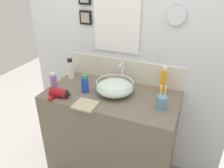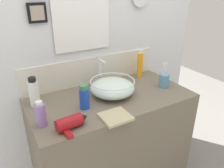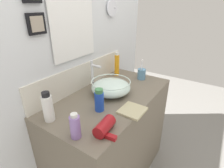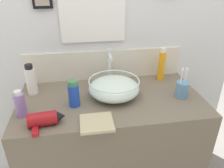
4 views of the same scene
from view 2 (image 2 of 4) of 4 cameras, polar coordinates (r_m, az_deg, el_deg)
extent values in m
cube|color=#6B6051|center=(1.85, -0.19, -16.09)|extent=(1.17, 0.61, 0.92)
cube|color=silver|center=(1.75, -5.80, 11.33)|extent=(2.05, 0.06, 2.55)
cube|color=beige|center=(1.79, -4.98, 3.62)|extent=(1.15, 0.02, 0.22)
cube|color=white|center=(1.66, -7.98, 17.19)|extent=(0.38, 0.01, 0.44)
cube|color=white|center=(1.65, -7.89, 17.17)|extent=(0.44, 0.01, 0.50)
cube|color=black|center=(1.56, -18.97, 17.16)|extent=(0.12, 0.02, 0.13)
cube|color=gray|center=(1.55, -18.90, 17.14)|extent=(0.09, 0.01, 0.09)
ellipsoid|color=silver|center=(1.59, 0.12, -0.98)|extent=(0.33, 0.33, 0.12)
torus|color=silver|center=(1.57, 0.12, 0.80)|extent=(0.32, 0.32, 0.01)
torus|color=#B2B7BC|center=(1.62, 0.12, -2.70)|extent=(0.12, 0.12, 0.01)
cylinder|color=silver|center=(1.73, -3.14, 3.07)|extent=(0.02, 0.02, 0.23)
cylinder|color=silver|center=(1.65, -2.46, 5.86)|extent=(0.02, 0.10, 0.02)
cylinder|color=silver|center=(1.69, -3.24, 7.11)|extent=(0.02, 0.02, 0.03)
cylinder|color=maroon|center=(1.27, -11.10, -9.88)|extent=(0.16, 0.09, 0.08)
cone|color=black|center=(1.30, -7.31, -8.59)|extent=(0.05, 0.07, 0.06)
cube|color=maroon|center=(1.23, -11.56, -12.51)|extent=(0.04, 0.09, 0.02)
cylinder|color=#598CB2|center=(1.78, 13.43, 0.90)|extent=(0.08, 0.08, 0.10)
cylinder|color=white|center=(1.78, 13.77, 2.28)|extent=(0.01, 0.01, 0.18)
cube|color=white|center=(1.74, 14.08, 5.22)|extent=(0.01, 0.01, 0.02)
cylinder|color=white|center=(1.75, 13.15, 2.06)|extent=(0.01, 0.01, 0.18)
cube|color=white|center=(1.71, 13.46, 5.11)|extent=(0.01, 0.01, 0.02)
cylinder|color=blue|center=(1.43, -7.22, -3.82)|extent=(0.07, 0.07, 0.14)
cylinder|color=#3F7F4C|center=(1.39, -7.40, -0.80)|extent=(0.06, 0.06, 0.03)
cylinder|color=#8C6BB2|center=(1.31, -18.09, -7.75)|extent=(0.06, 0.06, 0.14)
cylinder|color=silver|center=(1.28, -18.55, -4.75)|extent=(0.04, 0.04, 0.02)
cylinder|color=white|center=(1.53, -19.65, -2.41)|extent=(0.07, 0.07, 0.18)
cylinder|color=black|center=(1.49, -20.19, 1.10)|extent=(0.05, 0.05, 0.03)
cylinder|color=orange|center=(1.91, 7.29, 4.90)|extent=(0.05, 0.05, 0.22)
cylinder|color=silver|center=(1.88, 7.49, 8.45)|extent=(0.04, 0.04, 0.03)
cube|color=tan|center=(1.35, 0.90, -8.55)|extent=(0.18, 0.16, 0.02)
camera|label=1|loc=(1.40, 77.89, 15.02)|focal=35.00mm
camera|label=3|loc=(0.63, -64.97, 6.01)|focal=28.00mm
camera|label=4|loc=(0.52, 57.96, 11.78)|focal=35.00mm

